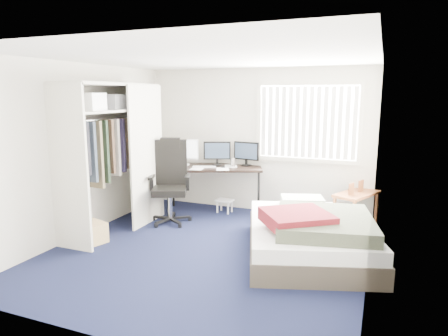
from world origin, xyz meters
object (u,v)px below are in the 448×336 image
desk (214,165)px  bed (310,234)px  office_chair (170,190)px  nightstand (356,197)px

desk → bed: (1.93, -1.37, -0.55)m
desk → office_chair: 0.95m
nightstand → office_chair: bearing=-164.6°
office_chair → bed: size_ratio=0.57×
bed → office_chair: bearing=166.1°
nightstand → bed: nightstand is taller
nightstand → bed: bearing=-109.1°
office_chair → bed: (2.37, -0.59, -0.24)m
nightstand → desk: bearing=179.9°
office_chair → nightstand: 2.95m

